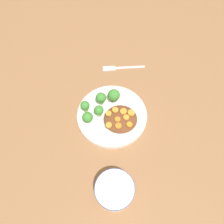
% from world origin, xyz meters
% --- Properties ---
extents(ground_plane, '(4.00, 4.00, 0.00)m').
position_xyz_m(ground_plane, '(0.00, 0.00, 0.00)').
color(ground_plane, '#8C603D').
extents(plate, '(0.25, 0.25, 0.02)m').
position_xyz_m(plate, '(0.00, 0.00, 0.01)').
color(plate, white).
rests_on(plate, ground_plane).
extents(dip_bowl, '(0.11, 0.11, 0.06)m').
position_xyz_m(dip_bowl, '(0.01, 0.26, 0.03)').
color(dip_bowl, white).
rests_on(dip_bowl, ground_plane).
extents(stew_mound, '(0.12, 0.11, 0.03)m').
position_xyz_m(stew_mound, '(-0.03, 0.03, 0.03)').
color(stew_mound, brown).
rests_on(stew_mound, plate).
extents(broccoli_floret_0, '(0.04, 0.04, 0.05)m').
position_xyz_m(broccoli_floret_0, '(0.04, -0.05, 0.05)').
color(broccoli_floret_0, '#7FA85B').
rests_on(broccoli_floret_0, plate).
extents(broccoli_floret_1, '(0.04, 0.04, 0.06)m').
position_xyz_m(broccoli_floret_1, '(-0.01, -0.06, 0.05)').
color(broccoli_floret_1, '#759E51').
rests_on(broccoli_floret_1, plate).
extents(broccoli_floret_2, '(0.03, 0.03, 0.05)m').
position_xyz_m(broccoli_floret_2, '(0.05, 0.00, 0.05)').
color(broccoli_floret_2, '#7FA85B').
rests_on(broccoli_floret_2, plate).
extents(broccoli_floret_3, '(0.03, 0.03, 0.05)m').
position_xyz_m(broccoli_floret_3, '(0.09, -0.02, 0.05)').
color(broccoli_floret_3, '#7FA85B').
rests_on(broccoli_floret_3, plate).
extents(broccoli_floret_4, '(0.04, 0.04, 0.05)m').
position_xyz_m(broccoli_floret_4, '(0.08, 0.03, 0.05)').
color(broccoli_floret_4, '#759E51').
rests_on(broccoli_floret_4, plate).
extents(carrot_slice_0, '(0.02, 0.02, 0.01)m').
position_xyz_m(carrot_slice_0, '(-0.06, 0.02, 0.05)').
color(carrot_slice_0, orange).
rests_on(carrot_slice_0, stew_mound).
extents(carrot_slice_1, '(0.02, 0.02, 0.00)m').
position_xyz_m(carrot_slice_1, '(-0.05, 0.06, 0.05)').
color(carrot_slice_1, orange).
rests_on(carrot_slice_1, stew_mound).
extents(carrot_slice_2, '(0.02, 0.02, 0.01)m').
position_xyz_m(carrot_slice_2, '(-0.04, 0.01, 0.05)').
color(carrot_slice_2, orange).
rests_on(carrot_slice_2, stew_mound).
extents(carrot_slice_3, '(0.02, 0.02, 0.01)m').
position_xyz_m(carrot_slice_3, '(0.01, 0.06, 0.05)').
color(carrot_slice_3, orange).
rests_on(carrot_slice_3, stew_mound).
extents(carrot_slice_4, '(0.02, 0.02, 0.01)m').
position_xyz_m(carrot_slice_4, '(-0.05, 0.03, 0.05)').
color(carrot_slice_4, orange).
rests_on(carrot_slice_4, stew_mound).
extents(carrot_slice_5, '(0.02, 0.02, 0.00)m').
position_xyz_m(carrot_slice_5, '(-0.02, 0.06, 0.05)').
color(carrot_slice_5, orange).
rests_on(carrot_slice_5, stew_mound).
extents(carrot_slice_6, '(0.02, 0.02, 0.00)m').
position_xyz_m(carrot_slice_6, '(-0.02, 0.04, 0.05)').
color(carrot_slice_6, orange).
rests_on(carrot_slice_6, stew_mound).
extents(carrot_slice_7, '(0.02, 0.02, 0.00)m').
position_xyz_m(carrot_slice_7, '(-0.01, -0.00, 0.05)').
color(carrot_slice_7, orange).
rests_on(carrot_slice_7, stew_mound).
extents(carrot_slice_8, '(0.02, 0.02, 0.00)m').
position_xyz_m(carrot_slice_8, '(0.01, 0.01, 0.05)').
color(carrot_slice_8, orange).
rests_on(carrot_slice_8, stew_mound).
extents(fork, '(0.18, 0.02, 0.01)m').
position_xyz_m(fork, '(-0.04, -0.23, 0.00)').
color(fork, silver).
rests_on(fork, ground_plane).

